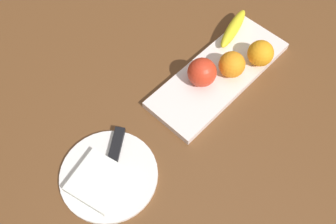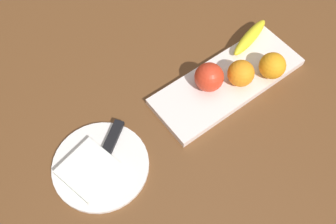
{
  "view_description": "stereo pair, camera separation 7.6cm",
  "coord_description": "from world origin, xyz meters",
  "views": [
    {
      "loc": [
        0.58,
        0.36,
        0.83
      ],
      "look_at": [
        0.24,
        0.04,
        0.05
      ],
      "focal_mm": 41.13,
      "sensor_mm": 36.0,
      "label": 1
    },
    {
      "loc": [
        0.53,
        0.41,
        0.83
      ],
      "look_at": [
        0.24,
        0.04,
        0.05
      ],
      "focal_mm": 41.13,
      "sensor_mm": 36.0,
      "label": 2
    }
  ],
  "objects": [
    {
      "name": "ground_plane",
      "position": [
        0.0,
        0.0,
        0.0
      ],
      "size": [
        2.4,
        2.4,
        0.0
      ],
      "primitive_type": "plane",
      "color": "brown"
    },
    {
      "name": "apple",
      "position": [
        0.1,
        0.02,
        0.06
      ],
      "size": [
        0.07,
        0.07,
        0.07
      ],
      "primitive_type": "sphere",
      "color": "red",
      "rests_on": "fruit_tray"
    },
    {
      "name": "dinner_plate",
      "position": [
        0.44,
        0.04,
        0.01
      ],
      "size": [
        0.22,
        0.22,
        0.01
      ],
      "primitive_type": "cylinder",
      "color": "white",
      "rests_on": "ground_plane"
    },
    {
      "name": "banana",
      "position": [
        -0.09,
        -0.02,
        0.04
      ],
      "size": [
        0.16,
        0.07,
        0.03
      ],
      "primitive_type": "ellipsoid",
      "rotation": [
        0.0,
        0.0,
        0.27
      ],
      "color": "yellow",
      "rests_on": "fruit_tray"
    },
    {
      "name": "fruit_tray",
      "position": [
        0.05,
        0.04,
        0.01
      ],
      "size": [
        0.41,
        0.16,
        0.02
      ],
      "primitive_type": "cube",
      "color": "silver",
      "rests_on": "ground_plane"
    },
    {
      "name": "knife",
      "position": [
        0.39,
        0.01,
        0.01
      ],
      "size": [
        0.16,
        0.12,
        0.01
      ],
      "rotation": [
        0.0,
        0.0,
        0.61
      ],
      "color": "silver",
      "rests_on": "dinner_plate"
    },
    {
      "name": "orange_near_banana",
      "position": [
        -0.05,
        0.09,
        0.05
      ],
      "size": [
        0.07,
        0.07,
        0.07
      ],
      "primitive_type": "sphere",
      "color": "orange",
      "rests_on": "fruit_tray"
    },
    {
      "name": "folded_napkin",
      "position": [
        0.46,
        0.04,
        0.02
      ],
      "size": [
        0.13,
        0.13,
        0.02
      ],
      "primitive_type": "cube",
      "rotation": [
        0.0,
        0.0,
        0.23
      ],
      "color": "white",
      "rests_on": "dinner_plate"
    },
    {
      "name": "orange_near_apple",
      "position": [
        0.03,
        0.06,
        0.05
      ],
      "size": [
        0.07,
        0.07,
        0.07
      ],
      "primitive_type": "sphere",
      "color": "orange",
      "rests_on": "fruit_tray"
    }
  ]
}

